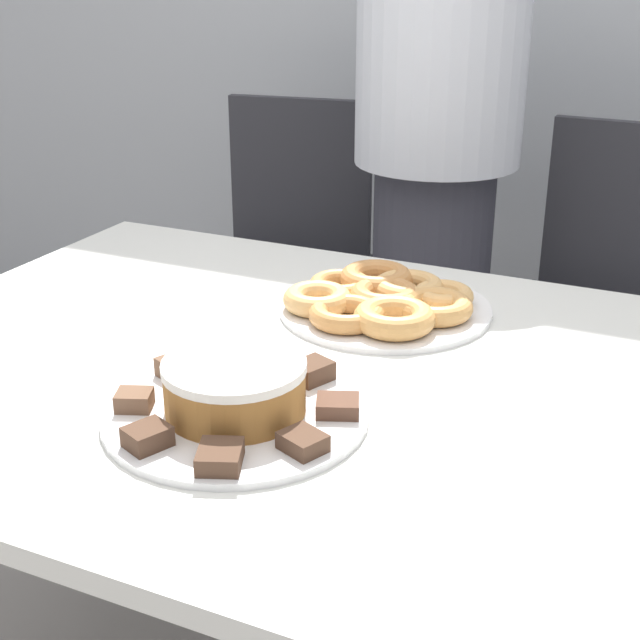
% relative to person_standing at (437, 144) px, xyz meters
% --- Properties ---
extents(table, '(1.40, 1.00, 0.72)m').
position_rel_person_standing_xyz_m(table, '(0.12, -0.92, -0.23)').
color(table, silver).
rests_on(table, ground_plane).
extents(person_standing, '(0.38, 0.38, 1.65)m').
position_rel_person_standing_xyz_m(person_standing, '(0.00, 0.00, 0.00)').
color(person_standing, '#383842').
rests_on(person_standing, ground_plane).
extents(office_chair_left, '(0.49, 0.49, 0.92)m').
position_rel_person_standing_xyz_m(office_chair_left, '(-0.42, 0.04, -0.42)').
color(office_chair_left, black).
rests_on(office_chair_left, ground_plane).
extents(office_chair_right, '(0.46, 0.46, 0.92)m').
position_rel_person_standing_xyz_m(office_chair_right, '(0.42, 0.04, -0.42)').
color(office_chair_right, black).
rests_on(office_chair_right, ground_plane).
extents(plate_cake, '(0.34, 0.34, 0.01)m').
position_rel_person_standing_xyz_m(plate_cake, '(0.09, -1.09, -0.14)').
color(plate_cake, white).
rests_on(plate_cake, table).
extents(plate_donuts, '(0.35, 0.35, 0.01)m').
position_rel_person_standing_xyz_m(plate_donuts, '(0.13, -0.67, -0.14)').
color(plate_donuts, white).
rests_on(plate_donuts, table).
extents(frosted_cake, '(0.18, 0.18, 0.07)m').
position_rel_person_standing_xyz_m(frosted_cake, '(0.09, -1.09, -0.10)').
color(frosted_cake, '#9E662D').
rests_on(frosted_cake, plate_cake).
extents(lamington_0, '(0.06, 0.06, 0.03)m').
position_rel_person_standing_xyz_m(lamington_0, '(0.14, -0.97, -0.12)').
color(lamington_0, '#513828').
rests_on(lamington_0, plate_cake).
extents(lamington_1, '(0.06, 0.06, 0.03)m').
position_rel_person_standing_xyz_m(lamington_1, '(0.04, -0.97, -0.12)').
color(lamington_1, brown).
rests_on(lamington_1, plate_cake).
extents(lamington_2, '(0.07, 0.06, 0.03)m').
position_rel_person_standing_xyz_m(lamington_2, '(-0.03, -1.04, -0.12)').
color(lamington_2, brown).
rests_on(lamington_2, plate_cake).
extents(lamington_3, '(0.06, 0.05, 0.02)m').
position_rel_person_standing_xyz_m(lamington_3, '(-0.03, -1.14, -0.12)').
color(lamington_3, brown).
rests_on(lamington_3, plate_cake).
extents(lamington_4, '(0.06, 0.06, 0.03)m').
position_rel_person_standing_xyz_m(lamington_4, '(0.04, -1.21, -0.12)').
color(lamington_4, '#513828').
rests_on(lamington_4, plate_cake).
extents(lamington_5, '(0.07, 0.07, 0.02)m').
position_rel_person_standing_xyz_m(lamington_5, '(0.14, -1.21, -0.12)').
color(lamington_5, '#513828').
rests_on(lamington_5, plate_cake).
extents(lamington_6, '(0.06, 0.06, 0.02)m').
position_rel_person_standing_xyz_m(lamington_6, '(0.21, -1.14, -0.12)').
color(lamington_6, '#513828').
rests_on(lamington_6, plate_cake).
extents(lamington_7, '(0.07, 0.06, 0.02)m').
position_rel_person_standing_xyz_m(lamington_7, '(0.21, -1.04, -0.12)').
color(lamington_7, brown).
rests_on(lamington_7, plate_cake).
extents(donut_0, '(0.12, 0.12, 0.04)m').
position_rel_person_standing_xyz_m(donut_0, '(0.13, -0.67, -0.12)').
color(donut_0, '#C68447').
rests_on(donut_0, plate_donuts).
extents(donut_1, '(0.13, 0.13, 0.04)m').
position_rel_person_standing_xyz_m(donut_1, '(0.18, -0.76, -0.11)').
color(donut_1, tan).
rests_on(donut_1, plate_donuts).
extents(donut_2, '(0.12, 0.12, 0.03)m').
position_rel_person_standing_xyz_m(donut_2, '(0.22, -0.68, -0.12)').
color(donut_2, tan).
rests_on(donut_2, plate_donuts).
extents(donut_3, '(0.10, 0.10, 0.03)m').
position_rel_person_standing_xyz_m(donut_3, '(0.22, -0.62, -0.12)').
color(donut_3, '#E5AD66').
rests_on(donut_3, plate_donuts).
extents(donut_4, '(0.12, 0.12, 0.03)m').
position_rel_person_standing_xyz_m(donut_4, '(0.15, -0.62, -0.12)').
color(donut_4, '#E5AD66').
rests_on(donut_4, plate_donuts).
extents(donut_5, '(0.13, 0.13, 0.04)m').
position_rel_person_standing_xyz_m(donut_5, '(0.09, -0.60, -0.11)').
color(donut_5, '#C68447').
rests_on(donut_5, plate_donuts).
extents(donut_6, '(0.11, 0.11, 0.03)m').
position_rel_person_standing_xyz_m(donut_6, '(0.04, -0.65, -0.12)').
color(donut_6, '#D18E4C').
rests_on(donut_6, plate_donuts).
extents(donut_7, '(0.11, 0.11, 0.04)m').
position_rel_person_standing_xyz_m(donut_7, '(0.04, -0.73, -0.12)').
color(donut_7, '#E5AD66').
rests_on(donut_7, plate_donuts).
extents(donut_8, '(0.12, 0.12, 0.03)m').
position_rel_person_standing_xyz_m(donut_8, '(0.10, -0.77, -0.12)').
color(donut_8, '#D18E4C').
rests_on(donut_8, plate_donuts).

